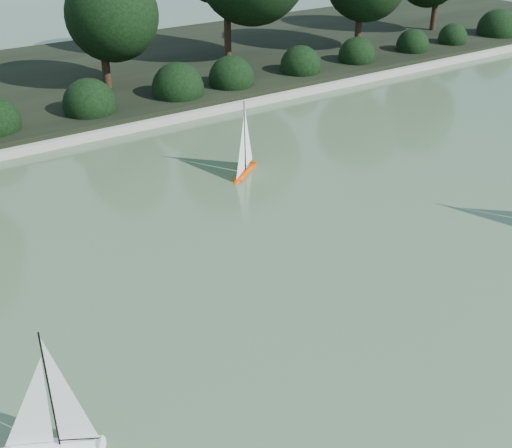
% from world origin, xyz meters
% --- Properties ---
extents(ground, '(80.00, 80.00, 0.00)m').
position_xyz_m(ground, '(0.00, 0.00, 0.00)').
color(ground, '#304428').
rests_on(ground, ground).
extents(pond_coping, '(40.00, 0.35, 0.18)m').
position_xyz_m(pond_coping, '(0.00, 9.00, 0.09)').
color(pond_coping, gray).
rests_on(pond_coping, ground).
extents(far_bank, '(40.00, 8.00, 0.30)m').
position_xyz_m(far_bank, '(0.00, 13.00, 0.15)').
color(far_bank, black).
rests_on(far_bank, ground).
extents(shrub_hedge, '(29.10, 1.10, 1.10)m').
position_xyz_m(shrub_hedge, '(0.00, 9.90, 0.45)').
color(shrub_hedge, black).
rests_on(shrub_hedge, ground).
extents(sailboat_white_a, '(1.03, 0.67, 1.52)m').
position_xyz_m(sailboat_white_a, '(-3.93, 1.07, 0.24)').
color(sailboat_white_a, white).
rests_on(sailboat_white_a, ground).
extents(sailboat_orange, '(0.96, 0.78, 1.50)m').
position_xyz_m(sailboat_orange, '(1.33, 5.57, 0.24)').
color(sailboat_orange, '#D54003').
rests_on(sailboat_orange, ground).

